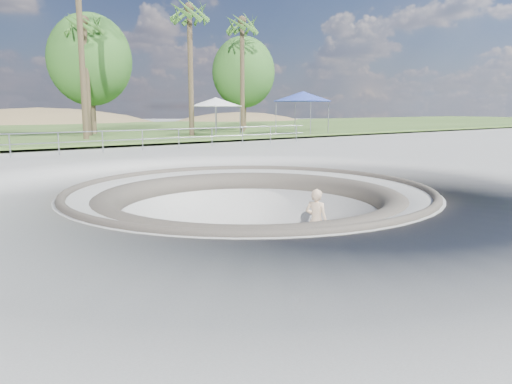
{
  "coord_description": "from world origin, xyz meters",
  "views": [
    {
      "loc": [
        -8.0,
        -11.3,
        2.31
      ],
      "look_at": [
        0.26,
        0.06,
        -0.1
      ],
      "focal_mm": 35.0,
      "sensor_mm": 36.0,
      "label": 1
    }
  ],
  "objects": [
    {
      "name": "ground",
      "position": [
        0.0,
        0.0,
        0.0
      ],
      "size": [
        180.0,
        180.0,
        0.0
      ],
      "primitive_type": "plane",
      "color": "#AEADA8",
      "rests_on": "ground"
    },
    {
      "name": "skate_bowl",
      "position": [
        0.0,
        0.0,
        -1.83
      ],
      "size": [
        14.0,
        14.0,
        4.1
      ],
      "color": "#AEADA8",
      "rests_on": "ground"
    },
    {
      "name": "grass_strip",
      "position": [
        0.0,
        34.0,
        0.22
      ],
      "size": [
        180.0,
        36.0,
        0.12
      ],
      "color": "#3F6026",
      "rests_on": "ground"
    },
    {
      "name": "distant_hills",
      "position": [
        3.78,
        57.17,
        -7.02
      ],
      "size": [
        103.2,
        45.0,
        28.6
      ],
      "color": "olive",
      "rests_on": "ground"
    },
    {
      "name": "safety_railing",
      "position": [
        0.0,
        12.0,
        0.69
      ],
      "size": [
        25.0,
        0.06,
        1.03
      ],
      "color": "gray",
      "rests_on": "ground"
    },
    {
      "name": "skateboard",
      "position": [
        1.53,
        -1.11,
        -1.83
      ],
      "size": [
        0.84,
        0.39,
        0.08
      ],
      "color": "brown",
      "rests_on": "ground"
    },
    {
      "name": "skater",
      "position": [
        1.53,
        -1.11,
        -0.9
      ],
      "size": [
        0.66,
        0.79,
        1.84
      ],
      "primitive_type": "imported",
      "rotation": [
        0.0,
        0.0,
        1.97
      ],
      "color": "#D9B48C",
      "rests_on": "skateboard"
    },
    {
      "name": "canopy_white",
      "position": [
        11.42,
        20.41,
        2.63
      ],
      "size": [
        5.2,
        5.2,
        2.69
      ],
      "color": "gray",
      "rests_on": "ground"
    },
    {
      "name": "canopy_blue",
      "position": [
        17.74,
        18.0,
        3.07
      ],
      "size": [
        5.93,
        5.93,
        3.19
      ],
      "color": "gray",
      "rests_on": "ground"
    },
    {
      "name": "palm_d",
      "position": [
        3.39,
        24.41,
        7.66
      ],
      "size": [
        2.6,
        2.6,
        8.75
      ],
      "color": "brown",
      "rests_on": "ground"
    },
    {
      "name": "palm_e",
      "position": [
        9.31,
        20.26,
        8.47
      ],
      "size": [
        2.6,
        2.6,
        9.63
      ],
      "color": "brown",
      "rests_on": "ground"
    },
    {
      "name": "palm_f",
      "position": [
        15.35,
        22.69,
        8.52
      ],
      "size": [
        2.6,
        2.6,
        9.68
      ],
      "color": "brown",
      "rests_on": "ground"
    },
    {
      "name": "bushy_tree_mid",
      "position": [
        4.45,
        26.76,
        5.72
      ],
      "size": [
        6.2,
        5.64,
        8.95
      ],
      "color": "brown",
      "rests_on": "ground"
    },
    {
      "name": "bushy_tree_right",
      "position": [
        17.93,
        26.21,
        5.31
      ],
      "size": [
        5.75,
        5.23,
        8.29
      ],
      "color": "brown",
      "rests_on": "ground"
    }
  ]
}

